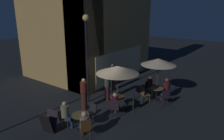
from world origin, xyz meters
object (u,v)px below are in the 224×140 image
(street_lamp_near_corner, at_px, (87,42))
(patron_seated_3, at_px, (66,113))
(cafe_chair_0, at_px, (132,101))
(patron_standing_7, at_px, (107,86))
(cafe_chair_7, at_px, (85,128))
(cafe_table_1, at_px, (157,91))
(cafe_chair_1, at_px, (115,107))
(cafe_chair_8, at_px, (92,111))
(patron_seated_1, at_px, (166,87))
(patio_umbrella_1, at_px, (158,62))
(patron_seated_4, at_px, (84,123))
(cafe_chair_2, at_px, (144,93))
(patron_standing_5, at_px, (84,94))
(cafe_chair_3, at_px, (164,96))
(patron_seated_2, at_px, (150,85))
(cafe_chair_6, at_px, (63,116))
(cafe_table_0, at_px, (117,100))
(menu_sandwich_board, at_px, (49,122))
(patron_standing_6, at_px, (113,77))
(cafe_chair_5, at_px, (149,87))
(patron_seated_0, at_px, (115,103))
(cafe_table_2, at_px, (81,118))
(patio_umbrella_0, at_px, (117,70))
(cafe_chair_4, at_px, (167,90))

(street_lamp_near_corner, height_order, patron_seated_3, street_lamp_near_corner)
(cafe_chair_0, distance_m, patron_standing_7, 1.93)
(cafe_chair_7, bearing_deg, cafe_table_1, -63.63)
(cafe_chair_1, relative_size, cafe_chair_8, 1.05)
(cafe_chair_8, xyz_separation_m, patron_seated_1, (4.57, -1.69, 0.17))
(patio_umbrella_1, relative_size, patron_seated_4, 2.01)
(cafe_chair_2, bearing_deg, patron_standing_5, 179.46)
(cafe_chair_3, distance_m, patron_seated_2, 1.45)
(cafe_chair_0, height_order, cafe_chair_7, cafe_chair_7)
(cafe_chair_6, bearing_deg, cafe_table_0, 48.73)
(cafe_table_0, distance_m, cafe_chair_2, 1.79)
(menu_sandwich_board, xyz_separation_m, cafe_chair_3, (5.32, -2.94, 0.12))
(patron_standing_6, distance_m, patron_standing_7, 1.56)
(cafe_chair_3, relative_size, cafe_chair_5, 1.06)
(patron_seated_0, distance_m, patron_seated_2, 3.21)
(patron_standing_7, bearing_deg, cafe_chair_8, 144.70)
(patron_seated_2, bearing_deg, cafe_table_1, -0.00)
(cafe_chair_8, relative_size, patron_seated_0, 0.73)
(cafe_chair_1, height_order, patron_seated_2, patron_seated_2)
(menu_sandwich_board, bearing_deg, cafe_table_1, -34.89)
(cafe_table_2, height_order, patio_umbrella_0, patio_umbrella_0)
(cafe_chair_3, bearing_deg, cafe_table_0, 78.30)
(cafe_table_2, bearing_deg, patron_standing_5, 39.17)
(patron_seated_4, bearing_deg, cafe_chair_3, -73.42)
(street_lamp_near_corner, distance_m, cafe_table_1, 4.85)
(cafe_table_1, xyz_separation_m, patron_seated_0, (-2.88, 0.86, 0.12))
(cafe_table_1, bearing_deg, cafe_chair_7, 173.56)
(cafe_table_1, bearing_deg, patron_seated_0, 163.37)
(cafe_table_1, xyz_separation_m, patron_standing_7, (-1.63, 2.32, 0.30))
(cafe_chair_0, relative_size, patron_seated_3, 0.70)
(cafe_chair_0, relative_size, cafe_chair_2, 0.99)
(cafe_table_0, height_order, patron_seated_2, patron_seated_2)
(menu_sandwich_board, relative_size, cafe_table_1, 1.17)
(cafe_chair_4, bearing_deg, patron_standing_6, -45.77)
(patron_seated_0, bearing_deg, cafe_chair_6, 125.20)
(cafe_table_2, bearing_deg, patron_standing_7, 17.28)
(cafe_table_0, distance_m, patron_seated_4, 2.98)
(menu_sandwich_board, xyz_separation_m, cafe_chair_6, (0.63, -0.20, 0.07))
(patron_seated_2, bearing_deg, cafe_chair_2, -55.49)
(patron_seated_2, distance_m, patron_seated_4, 5.52)
(cafe_table_1, height_order, patio_umbrella_0, patio_umbrella_0)
(street_lamp_near_corner, xyz_separation_m, patron_seated_3, (-2.61, -1.09, -2.74))
(patio_umbrella_1, bearing_deg, cafe_chair_0, 166.87)
(cafe_table_1, bearing_deg, patron_standing_6, 94.04)
(cafe_table_1, bearing_deg, patron_standing_7, 125.08)
(street_lamp_near_corner, relative_size, menu_sandwich_board, 5.32)
(cafe_chair_5, bearing_deg, patron_standing_5, -87.90)
(cafe_table_2, distance_m, cafe_chair_1, 1.87)
(cafe_chair_3, height_order, cafe_chair_7, cafe_chair_3)
(cafe_chair_3, height_order, cafe_chair_6, cafe_chair_3)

